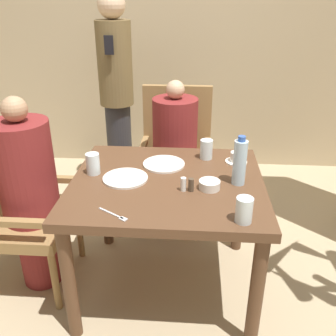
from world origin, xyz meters
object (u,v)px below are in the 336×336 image
object	(u,v)px
chair_left_side	(6,205)
chair_far_side	(176,151)
diner_in_far_chair	(175,154)
teacup_with_saucer	(236,158)
glass_tall_mid	(206,149)
water_bottle	(240,162)
bowl_small	(209,185)
glass_tall_far	(93,164)
diner_in_left_chair	(30,195)
glass_tall_near	(244,210)
plate_main_right	(125,178)
standing_host	(116,91)
plate_main_left	(164,164)

from	to	relation	value
chair_left_side	chair_far_side	size ratio (longest dim) A/B	1.00
diner_in_far_chair	teacup_with_saucer	size ratio (longest dim) A/B	8.56
glass_tall_mid	chair_left_side	bearing A→B (deg)	-165.04
diner_in_far_chair	water_bottle	size ratio (longest dim) A/B	4.16
bowl_small	glass_tall_mid	world-z (taller)	glass_tall_mid
glass_tall_far	glass_tall_mid	bearing A→B (deg)	22.05
bowl_small	diner_in_left_chair	bearing A→B (deg)	175.39
glass_tall_near	glass_tall_mid	bearing A→B (deg)	102.45
chair_far_side	teacup_with_saucer	distance (m)	0.77
diner_in_left_chair	plate_main_right	size ratio (longest dim) A/B	4.80
diner_in_left_chair	standing_host	bearing A→B (deg)	78.39
chair_left_side	glass_tall_far	size ratio (longest dim) A/B	8.49
standing_host	teacup_with_saucer	xyz separation A→B (m)	(0.92, -1.01, -0.14)
standing_host	bowl_small	size ratio (longest dim) A/B	15.15
bowl_small	glass_tall_far	distance (m)	0.66
glass_tall_mid	water_bottle	bearing A→B (deg)	-62.92
diner_in_left_chair	glass_tall_near	world-z (taller)	diner_in_left_chair
plate_main_right	bowl_small	bearing A→B (deg)	-9.43
bowl_small	teacup_with_saucer	bearing A→B (deg)	63.78
teacup_with_saucer	glass_tall_near	distance (m)	0.64
plate_main_left	plate_main_right	distance (m)	0.28
chair_left_side	glass_tall_mid	xyz separation A→B (m)	(1.15, 0.31, 0.25)
plate_main_left	teacup_with_saucer	xyz separation A→B (m)	(0.43, 0.07, 0.02)
teacup_with_saucer	glass_tall_far	world-z (taller)	glass_tall_far
plate_main_left	glass_tall_far	size ratio (longest dim) A/B	2.07
glass_tall_near	chair_far_side	bearing A→B (deg)	106.14
standing_host	plate_main_right	size ratio (longest dim) A/B	6.82
diner_in_far_chair	glass_tall_near	size ratio (longest dim) A/B	9.39
teacup_with_saucer	water_bottle	size ratio (longest dim) A/B	0.49
diner_in_left_chair	glass_tall_near	xyz separation A→B (m)	(1.15, -0.38, 0.18)
teacup_with_saucer	chair_left_side	bearing A→B (deg)	-168.89
standing_host	bowl_small	xyz separation A→B (m)	(0.75, -1.35, -0.15)
diner_in_far_chair	glass_tall_far	world-z (taller)	diner_in_far_chair
plate_main_right	glass_tall_mid	bearing A→B (deg)	35.40
plate_main_right	water_bottle	distance (m)	0.62
diner_in_left_chair	standing_host	xyz separation A→B (m)	(0.26, 1.27, 0.29)
plate_main_right	plate_main_left	bearing A→B (deg)	45.71
plate_main_right	bowl_small	world-z (taller)	bowl_small
plate_main_right	glass_tall_near	world-z (taller)	glass_tall_near
plate_main_left	glass_tall_near	size ratio (longest dim) A/B	2.07
standing_host	glass_tall_mid	xyz separation A→B (m)	(0.74, -0.97, -0.11)
glass_tall_far	diner_in_far_chair	bearing A→B (deg)	58.39
water_bottle	diner_in_left_chair	bearing A→B (deg)	179.48
chair_left_side	standing_host	bearing A→B (deg)	71.97
diner_in_far_chair	teacup_with_saucer	world-z (taller)	diner_in_far_chair
bowl_small	glass_tall_near	world-z (taller)	glass_tall_near
water_bottle	glass_tall_far	size ratio (longest dim) A/B	2.26
plate_main_left	glass_tall_far	distance (m)	0.41
chair_far_side	diner_in_left_chair	bearing A→B (deg)	-131.61
plate_main_right	glass_tall_far	size ratio (longest dim) A/B	2.07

